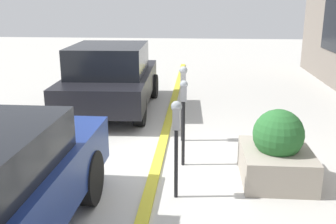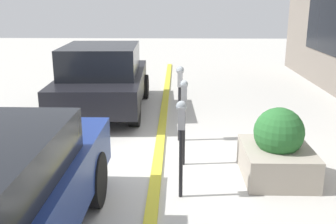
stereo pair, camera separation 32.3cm
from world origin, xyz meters
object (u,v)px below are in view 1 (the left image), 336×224
at_px(parking_meter_second, 184,105).
at_px(parking_meter_middle, 183,89).
at_px(parking_meter_nearest, 176,127).
at_px(parked_car_middle, 111,77).
at_px(planter_box, 277,152).

xyz_separation_m(parking_meter_second, parking_meter_middle, (1.10, 0.05, -0.00)).
bearing_deg(parking_meter_nearest, parking_meter_second, -2.62).
bearing_deg(parking_meter_middle, parked_car_middle, 41.88).
distance_m(parking_meter_middle, parked_car_middle, 2.63).
relative_size(planter_box, parked_car_middle, 0.30).
bearing_deg(parking_meter_second, parked_car_middle, 30.64).
relative_size(parking_meter_middle, parked_car_middle, 0.36).
relative_size(parking_meter_nearest, planter_box, 1.14).
xyz_separation_m(parking_meter_middle, parked_car_middle, (1.96, 1.75, -0.19)).
bearing_deg(planter_box, parking_meter_nearest, 114.20).
height_order(parking_meter_second, planter_box, parking_meter_second).
relative_size(parking_meter_second, parked_car_middle, 0.35).
height_order(parking_meter_nearest, parked_car_middle, parked_car_middle).
xyz_separation_m(parking_meter_second, parked_car_middle, (3.05, 1.81, -0.20)).
distance_m(parking_meter_second, parked_car_middle, 3.55).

